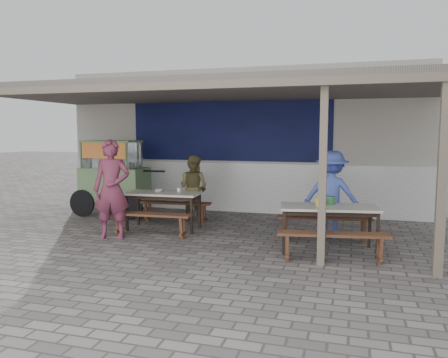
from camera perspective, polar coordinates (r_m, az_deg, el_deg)
ground at (r=8.06m, az=-4.05°, el=-7.86°), size 60.00×60.00×0.00m
back_wall at (r=11.25m, az=2.36°, el=4.96°), size 9.00×1.28×3.50m
warung_roof at (r=8.70m, az=-1.96°, el=11.19°), size 9.00×4.21×2.81m
table_left at (r=8.83m, az=-7.92°, el=-2.25°), size 1.50×0.75×0.75m
bench_left_street at (r=8.25m, az=-9.62°, el=-5.19°), size 1.58×0.38×0.45m
bench_left_wall at (r=9.52m, az=-6.40°, el=-3.63°), size 1.58×0.38×0.45m
table_right at (r=7.34m, az=13.52°, el=-4.02°), size 1.65×0.98×0.75m
bench_right_street at (r=6.78m, az=14.03°, el=-7.72°), size 1.68×0.55×0.45m
bench_right_wall at (r=8.02m, az=12.97°, el=-5.55°), size 1.68×0.55×0.45m
vendor_cart at (r=10.57m, az=-14.23°, el=0.55°), size 2.22×0.85×1.76m
patron_street_side at (r=8.22m, az=-14.45°, el=-1.31°), size 0.76×0.62×1.82m
patron_wall_side at (r=9.65m, az=-3.99°, el=-1.16°), size 0.83×0.72×1.45m
patron_right_table at (r=8.30m, az=13.86°, el=-1.95°), size 1.08×0.66×1.61m
tissue_box at (r=7.31m, az=12.45°, el=-2.93°), size 0.16×0.16×0.13m
donation_box at (r=7.51m, az=13.51°, el=-2.71°), size 0.23×0.20×0.13m
condiment_jar at (r=8.85m, az=-5.92°, el=-1.42°), size 0.07×0.07×0.08m
condiment_bowl at (r=8.94m, az=-8.54°, el=-1.50°), size 0.21×0.21×0.04m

